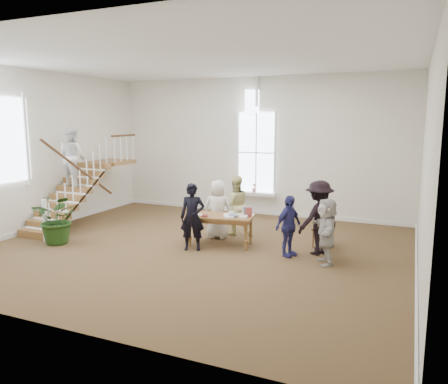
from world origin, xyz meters
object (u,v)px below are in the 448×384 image
at_px(police_officer, 192,217).
at_px(woman_cluster_a, 288,226).
at_px(woman_cluster_c, 326,231).
at_px(floor_plant, 58,219).
at_px(person_yellow, 235,205).
at_px(elderly_woman, 218,209).
at_px(side_chair, 324,225).
at_px(library_table, 222,219).
at_px(woman_cluster_b, 319,218).

height_order(police_officer, woman_cluster_a, police_officer).
relative_size(woman_cluster_c, floor_plant, 1.14).
bearing_deg(woman_cluster_a, person_yellow, 77.84).
bearing_deg(woman_cluster_c, elderly_woman, -128.56).
distance_m(elderly_woman, side_chair, 2.79).
bearing_deg(elderly_woman, police_officer, 74.76).
xyz_separation_m(person_yellow, woman_cluster_c, (2.75, -1.52, -0.08)).
xyz_separation_m(elderly_woman, person_yellow, (0.30, 0.50, 0.03)).
relative_size(elderly_woman, woman_cluster_a, 1.10).
bearing_deg(library_table, woman_cluster_c, -18.38).
bearing_deg(side_chair, woman_cluster_b, -80.47).
bearing_deg(woman_cluster_c, woman_cluster_b, -175.39).
distance_m(person_yellow, woman_cluster_a, 2.28).
distance_m(library_table, woman_cluster_b, 2.39).
relative_size(library_table, elderly_woman, 1.11).
xyz_separation_m(elderly_woman, woman_cluster_c, (3.05, -1.02, -0.05)).
relative_size(woman_cluster_b, side_chair, 1.76).
relative_size(police_officer, woman_cluster_a, 1.14).
distance_m(woman_cluster_b, side_chair, 0.74).
bearing_deg(person_yellow, library_table, 57.96).
xyz_separation_m(library_table, side_chair, (2.38, 0.89, -0.13)).
height_order(elderly_woman, side_chair, elderly_woman).
xyz_separation_m(woman_cluster_a, woman_cluster_b, (0.60, 0.45, 0.16)).
xyz_separation_m(elderly_woman, side_chair, (2.77, 0.30, -0.23)).
relative_size(elderly_woman, person_yellow, 0.96).
bearing_deg(floor_plant, person_yellow, 34.72).
relative_size(elderly_woman, side_chair, 1.58).
xyz_separation_m(police_officer, woman_cluster_b, (2.85, 0.88, 0.06)).
distance_m(elderly_woman, woman_cluster_c, 3.22).
xyz_separation_m(floor_plant, side_chair, (6.25, 2.42, -0.09)).
height_order(library_table, elderly_woman, elderly_woman).
bearing_deg(elderly_woman, side_chair, 175.57).
bearing_deg(library_table, woman_cluster_a, -16.55).
bearing_deg(elderly_woman, woman_cluster_b, 161.78).
height_order(elderly_woman, person_yellow, person_yellow).
bearing_deg(elderly_woman, person_yellow, -131.63).
height_order(person_yellow, woman_cluster_c, person_yellow).
xyz_separation_m(library_table, woman_cluster_c, (2.67, -0.42, 0.05)).
distance_m(floor_plant, side_chair, 6.70).
relative_size(person_yellow, woman_cluster_a, 1.14).
bearing_deg(woman_cluster_c, floor_plant, -100.57).
relative_size(person_yellow, floor_plant, 1.27).
distance_m(police_officer, woman_cluster_a, 2.30).
height_order(woman_cluster_a, woman_cluster_b, woman_cluster_b).
relative_size(floor_plant, side_chair, 1.29).
distance_m(library_table, side_chair, 2.54).
distance_m(police_officer, floor_plant, 3.50).
xyz_separation_m(woman_cluster_b, floor_plant, (-6.24, -1.76, -0.23)).
height_order(police_officer, woman_cluster_b, woman_cluster_b).
distance_m(library_table, police_officer, 0.83).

